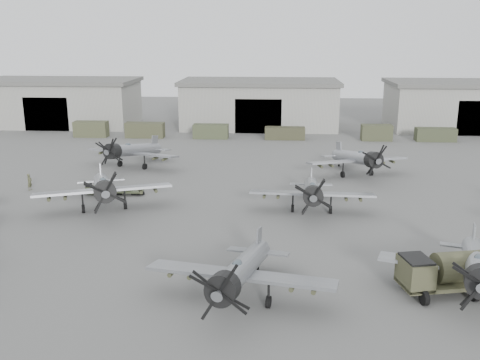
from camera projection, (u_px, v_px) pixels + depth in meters
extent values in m
plane|color=#5D5D5B|center=(234.00, 262.00, 40.90)|extent=(220.00, 220.00, 0.00)
cube|color=#9A9990|center=(61.00, 104.00, 101.92)|extent=(28.00, 14.00, 8.00)
cube|color=#5C5C57|center=(58.00, 81.00, 100.77)|extent=(29.00, 14.80, 0.70)
cube|color=black|center=(46.00, 114.00, 95.64)|extent=(8.12, 0.40, 6.00)
cube|color=#9A9990|center=(259.00, 106.00, 99.51)|extent=(28.00, 14.00, 8.00)
cube|color=#5C5C57|center=(260.00, 82.00, 98.36)|extent=(29.00, 14.80, 0.70)
cube|color=black|center=(258.00, 116.00, 93.23)|extent=(8.12, 0.40, 6.00)
cube|color=#9A9990|center=(468.00, 107.00, 97.10)|extent=(28.00, 14.00, 8.00)
cube|color=#5C5C57|center=(471.00, 83.00, 95.95)|extent=(29.00, 14.80, 0.70)
cube|color=#42452D|center=(91.00, 129.00, 90.45)|extent=(5.62, 2.20, 2.63)
cube|color=#3E402A|center=(145.00, 130.00, 89.88)|extent=(6.45, 2.20, 2.52)
cube|color=#3F452D|center=(211.00, 131.00, 89.20)|extent=(5.84, 2.20, 2.35)
cube|color=#393925|center=(285.00, 133.00, 88.46)|extent=(6.60, 2.20, 2.01)
cube|color=#3D402A|center=(377.00, 133.00, 87.43)|extent=(4.93, 2.20, 2.58)
cube|color=#3A3F29|center=(435.00, 135.00, 86.89)|extent=(6.37, 2.20, 2.14)
cylinder|color=gray|center=(243.00, 267.00, 34.86)|extent=(3.47, 10.58, 3.09)
cylinder|color=black|center=(223.00, 289.00, 30.33)|extent=(2.14, 1.90, 2.06)
cube|color=gray|center=(241.00, 275.00, 34.37)|extent=(12.55, 4.52, 0.56)
cube|color=gray|center=(259.00, 240.00, 39.15)|extent=(0.43, 1.64, 1.97)
ellipsoid|color=#3F4C54|center=(237.00, 265.00, 33.15)|extent=(0.81, 1.28, 0.55)
cylinder|color=black|center=(212.00, 295.00, 35.07)|extent=(0.42, 0.83, 0.79)
cylinder|color=black|center=(268.00, 302.00, 34.14)|extent=(0.42, 0.83, 0.79)
cylinder|color=black|center=(258.00, 269.00, 39.45)|extent=(0.18, 0.33, 0.32)
cylinder|color=#919599|center=(476.00, 262.00, 35.62)|extent=(4.53, 10.55, 3.11)
cube|color=#919599|center=(476.00, 269.00, 35.15)|extent=(12.56, 5.75, 0.56)
cube|color=#919599|center=(474.00, 236.00, 39.80)|extent=(0.60, 1.62, 1.99)
ellipsoid|color=#3F4C54|center=(479.00, 259.00, 33.94)|extent=(0.92, 1.32, 0.56)
cylinder|color=black|center=(443.00, 288.00, 36.04)|extent=(0.50, 0.84, 0.80)
cylinder|color=black|center=(470.00, 265.00, 40.12)|extent=(0.21, 0.34, 0.32)
cylinder|color=#9DA0A6|center=(103.00, 186.00, 53.06)|extent=(5.45, 11.12, 3.32)
cylinder|color=black|center=(105.00, 192.00, 48.24)|extent=(2.48, 2.28, 2.21)
cube|color=#9DA0A6|center=(103.00, 190.00, 52.54)|extent=(13.27, 6.86, 0.60)
cube|color=#9DA0A6|center=(100.00, 172.00, 57.63)|extent=(0.74, 1.70, 2.12)
ellipsoid|color=#3F4C54|center=(103.00, 181.00, 51.24)|extent=(1.04, 1.42, 0.60)
cylinder|color=black|center=(83.00, 209.00, 52.24)|extent=(0.58, 0.90, 0.85)
cylinder|color=black|center=(125.00, 205.00, 53.36)|extent=(0.58, 0.90, 0.85)
cylinder|color=black|center=(102.00, 194.00, 57.96)|extent=(0.24, 0.36, 0.34)
cylinder|color=gray|center=(312.00, 189.00, 52.50)|extent=(1.93, 10.32, 3.02)
cylinder|color=black|center=(313.00, 196.00, 47.95)|extent=(1.91, 1.61, 2.01)
cube|color=gray|center=(312.00, 193.00, 52.01)|extent=(12.19, 2.70, 0.54)
cube|color=gray|center=(311.00, 176.00, 56.82)|extent=(0.19, 1.61, 1.93)
ellipsoid|color=#3F4C54|center=(313.00, 185.00, 50.78)|extent=(0.63, 1.19, 0.54)
cylinder|color=black|center=(293.00, 209.00, 52.43)|extent=(0.31, 0.79, 0.77)
cylinder|color=black|center=(330.00, 210.00, 52.03)|extent=(0.31, 0.79, 0.77)
cylinder|color=black|center=(311.00, 196.00, 57.11)|extent=(0.13, 0.31, 0.31)
cylinder|color=gray|center=(135.00, 150.00, 69.89)|extent=(5.08, 10.66, 3.18)
cylinder|color=black|center=(112.00, 151.00, 65.46)|extent=(2.36, 2.17, 2.11)
cube|color=gray|center=(132.00, 153.00, 69.42)|extent=(12.72, 6.41, 0.57)
cube|color=gray|center=(155.00, 142.00, 74.07)|extent=(0.69, 1.63, 2.03)
ellipsoid|color=#3F4C54|center=(127.00, 145.00, 68.21)|extent=(0.99, 1.35, 0.57)
cylinder|color=black|center=(120.00, 164.00, 70.41)|extent=(0.54, 0.86, 0.81)
cylinder|color=black|center=(145.00, 167.00, 68.92)|extent=(0.54, 0.86, 0.81)
cylinder|color=black|center=(154.00, 158.00, 74.40)|extent=(0.22, 0.35, 0.33)
cylinder|color=#96989E|center=(355.00, 157.00, 65.77)|extent=(4.75, 10.54, 3.12)
cylinder|color=black|center=(374.00, 160.00, 61.18)|extent=(2.30, 2.10, 2.08)
cube|color=#96989E|center=(357.00, 160.00, 65.28)|extent=(12.56, 6.02, 0.56)
cube|color=#96989E|center=(339.00, 148.00, 70.12)|extent=(0.64, 1.62, 2.00)
ellipsoid|color=#3F4C54|center=(361.00, 153.00, 64.04)|extent=(0.95, 1.33, 0.56)
cylinder|color=black|center=(343.00, 175.00, 65.05)|extent=(0.52, 0.85, 0.80)
cylinder|color=black|center=(371.00, 173.00, 65.97)|extent=(0.52, 0.85, 0.80)
cylinder|color=black|center=(339.00, 165.00, 70.42)|extent=(0.21, 0.34, 0.32)
cube|color=#43442C|center=(455.00, 282.00, 35.89)|extent=(7.99, 4.09, 0.27)
cube|color=#43442C|center=(415.00, 273.00, 35.23)|extent=(2.24, 2.82, 1.85)
cylinder|color=#43442C|center=(471.00, 266.00, 35.74)|extent=(5.34, 3.10, 2.07)
cube|color=black|center=(417.00, 259.00, 34.97)|extent=(2.07, 2.48, 0.16)
cylinder|color=black|center=(424.00, 298.00, 34.37)|extent=(0.53, 1.03, 0.98)
cylinder|color=black|center=(480.00, 276.00, 37.55)|extent=(0.53, 1.03, 0.98)
cube|color=#434B31|center=(94.00, 190.00, 58.12)|extent=(1.71, 1.07, 0.75)
cube|color=black|center=(89.00, 186.00, 58.02)|extent=(0.49, 0.85, 0.47)
cylinder|color=black|center=(94.00, 192.00, 58.19)|extent=(1.14, 0.55, 0.53)
cylinder|color=black|center=(105.00, 191.00, 58.09)|extent=(1.13, 0.10, 0.08)
cube|color=#434B31|center=(127.00, 191.00, 57.98)|extent=(3.59, 1.38, 0.17)
cylinder|color=black|center=(127.00, 193.00, 58.05)|extent=(1.42, 0.44, 0.41)
cylinder|color=#434B31|center=(126.00, 189.00, 57.93)|extent=(1.32, 0.33, 0.30)
imported|color=#494B31|center=(30.00, 182.00, 59.59)|extent=(0.57, 0.75, 1.87)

